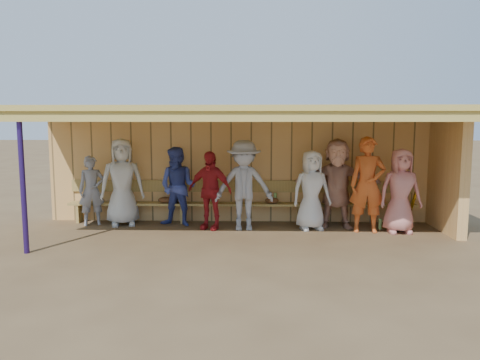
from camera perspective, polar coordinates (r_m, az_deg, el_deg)
name	(u,v)px	position (r m, az deg, el deg)	size (l,w,h in m)	color
ground	(239,235)	(9.34, -0.06, -6.68)	(90.00, 90.00, 0.00)	brown
player_a	(92,191)	(10.57, -17.62, -1.23)	(0.55, 0.36, 1.50)	gray
player_b	(122,182)	(10.35, -14.17, -0.24)	(0.92, 0.60, 1.88)	silver
player_c	(178,187)	(10.05, -7.57, -0.82)	(0.82, 0.64, 1.69)	#374598
player_d	(210,190)	(9.71, -3.71, -1.26)	(0.95, 0.40, 1.63)	#B11C20
player_e	(244,185)	(9.61, 0.48, -0.65)	(1.20, 0.69, 1.85)	#9C9DA4
player_f	(337,183)	(10.00, 11.71, -0.40)	(1.75, 0.56, 1.88)	tan
player_g	(367,185)	(9.75, 15.28, -0.56)	(0.71, 0.46, 1.93)	#D05821
player_h	(400,191)	(9.88, 18.97, -1.28)	(0.83, 0.54, 1.70)	tan
player_extra	(311,190)	(9.76, 8.70, -1.23)	(0.80, 0.52, 1.65)	silver
dugout_structure	(259,147)	(9.76, 2.34, 4.00)	(8.80, 3.20, 2.50)	#E3AB61
bench	(241,199)	(10.32, 0.12, -2.34)	(7.60, 0.34, 0.93)	tan
dugout_equipment	(237,202)	(10.21, -0.40, -2.67)	(5.54, 0.62, 0.80)	gold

